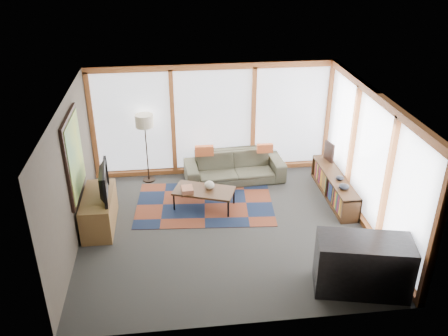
{
  "coord_description": "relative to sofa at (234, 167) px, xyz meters",
  "views": [
    {
      "loc": [
        -0.95,
        -7.59,
        5.18
      ],
      "look_at": [
        0.0,
        0.4,
        1.1
      ],
      "focal_mm": 38.0,
      "sensor_mm": 36.0,
      "label": 1
    }
  ],
  "objects": [
    {
      "name": "ground",
      "position": [
        -0.42,
        -1.94,
        -0.33
      ],
      "size": [
        5.5,
        5.5,
        0.0
      ],
      "primitive_type": "plane",
      "color": "#2B2C29",
      "rests_on": "ground"
    },
    {
      "name": "book_stack",
      "position": [
        -1.12,
        -1.15,
        0.13
      ],
      "size": [
        0.25,
        0.3,
        0.09
      ],
      "primitive_type": "cube",
      "rotation": [
        0.0,
        0.0,
        0.08
      ],
      "color": "brown",
      "rests_on": "coffee_table"
    },
    {
      "name": "pillow_right",
      "position": [
        0.7,
        0.01,
        0.43
      ],
      "size": [
        0.36,
        0.12,
        0.2
      ],
      "primitive_type": "cube",
      "rotation": [
        0.0,
        0.0,
        -0.03
      ],
      "color": "#C75A2F",
      "rests_on": "sofa"
    },
    {
      "name": "television",
      "position": [
        -2.75,
        -1.58,
        0.64
      ],
      "size": [
        0.21,
        1.04,
        0.59
      ],
      "primitive_type": "imported",
      "rotation": [
        0.0,
        0.0,
        1.65
      ],
      "color": "black",
      "rests_on": "tv_console"
    },
    {
      "name": "bowl_b",
      "position": [
        2.03,
        -1.22,
        0.24
      ],
      "size": [
        0.2,
        0.2,
        0.08
      ],
      "primitive_type": "ellipsoid",
      "rotation": [
        0.0,
        0.0,
        0.24
      ],
      "color": "black",
      "rests_on": "bookshelf"
    },
    {
      "name": "coffee_table",
      "position": [
        -0.78,
        -1.11,
        -0.12
      ],
      "size": [
        1.35,
        0.99,
        0.4
      ],
      "primitive_type": null,
      "rotation": [
        0.0,
        0.0,
        -0.35
      ],
      "color": "#34190F",
      "rests_on": "ground"
    },
    {
      "name": "pillow_left",
      "position": [
        -0.68,
        0.01,
        0.44
      ],
      "size": [
        0.42,
        0.13,
        0.23
      ],
      "primitive_type": "cube",
      "rotation": [
        0.0,
        0.0,
        -0.0
      ],
      "color": "#C75A2F",
      "rests_on": "sofa"
    },
    {
      "name": "tv_console",
      "position": [
        -2.84,
        -1.57,
        0.01
      ],
      "size": [
        0.56,
        1.34,
        0.67
      ],
      "primitive_type": "cube",
      "color": "brown",
      "rests_on": "ground"
    },
    {
      "name": "rug",
      "position": [
        -0.76,
        -1.0,
        -0.32
      ],
      "size": [
        2.96,
        2.03,
        0.01
      ],
      "primitive_type": "cube",
      "rotation": [
        0.0,
        0.0,
        -0.08
      ],
      "color": "brown",
      "rests_on": "ground"
    },
    {
      "name": "shelf_picture",
      "position": [
        2.09,
        -0.31,
        0.41
      ],
      "size": [
        0.12,
        0.33,
        0.44
      ],
      "primitive_type": "cube",
      "rotation": [
        0.0,
        0.0,
        0.26
      ],
      "color": "black",
      "rests_on": "bookshelf"
    },
    {
      "name": "bookshelf",
      "position": [
        2.01,
        -1.04,
        -0.07
      ],
      "size": [
        0.38,
        2.09,
        0.52
      ],
      "primitive_type": null,
      "color": "#34190F",
      "rests_on": "ground"
    },
    {
      "name": "bar_counter",
      "position": [
        1.5,
        -3.9,
        0.13
      ],
      "size": [
        1.57,
        0.99,
        0.92
      ],
      "primitive_type": "cube",
      "rotation": [
        0.0,
        0.0,
        -0.22
      ],
      "color": "black",
      "rests_on": "ground"
    },
    {
      "name": "vase",
      "position": [
        -0.67,
        -1.08,
        0.17
      ],
      "size": [
        0.25,
        0.25,
        0.18
      ],
      "primitive_type": "ellipsoid",
      "rotation": [
        0.0,
        0.0,
        0.25
      ],
      "color": "beige",
      "rests_on": "coffee_table"
    },
    {
      "name": "bowl_a",
      "position": [
        1.98,
        -1.61,
        0.25
      ],
      "size": [
        0.24,
        0.24,
        0.11
      ],
      "primitive_type": "ellipsoid",
      "rotation": [
        0.0,
        0.0,
        0.17
      ],
      "color": "black",
      "rests_on": "bookshelf"
    },
    {
      "name": "room_envelope",
      "position": [
        0.08,
        -1.38,
        1.21
      ],
      "size": [
        5.52,
        5.02,
        2.62
      ],
      "color": "#463C34",
      "rests_on": "ground"
    },
    {
      "name": "sofa",
      "position": [
        0.0,
        0.0,
        0.0
      ],
      "size": [
        2.29,
        1.02,
        0.65
      ],
      "primitive_type": "imported",
      "rotation": [
        0.0,
        0.0,
        0.07
      ],
      "color": "#373729",
      "rests_on": "ground"
    },
    {
      "name": "floor_lamp",
      "position": [
        -1.95,
        0.21,
        0.48
      ],
      "size": [
        0.4,
        0.4,
        1.6
      ],
      "primitive_type": null,
      "color": "black",
      "rests_on": "ground"
    }
  ]
}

